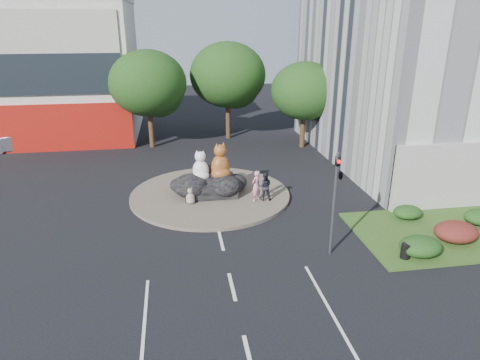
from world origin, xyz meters
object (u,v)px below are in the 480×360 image
at_px(cat_tabby, 220,161).
at_px(pedestrian_pink, 256,186).
at_px(kitten_calico, 190,195).
at_px(litter_bin, 406,251).
at_px(parked_car, 17,143).
at_px(cat_white, 201,165).
at_px(pedestrian_dark, 265,186).
at_px(kitten_white, 234,189).

distance_m(cat_tabby, pedestrian_pink, 2.82).
height_order(kitten_calico, litter_bin, kitten_calico).
bearing_deg(parked_car, cat_white, -143.50).
relative_size(kitten_calico, pedestrian_pink, 0.53).
height_order(cat_tabby, pedestrian_pink, cat_tabby).
bearing_deg(pedestrian_dark, litter_bin, 133.66).
xyz_separation_m(pedestrian_pink, litter_bin, (5.56, -7.55, -0.66)).
height_order(cat_tabby, parked_car, cat_tabby).
xyz_separation_m(cat_tabby, pedestrian_pink, (1.94, -1.72, -1.12)).
bearing_deg(pedestrian_dark, cat_white, -13.31).
relative_size(cat_white, pedestrian_pink, 1.03).
bearing_deg(pedestrian_pink, cat_white, -66.70).
bearing_deg(litter_bin, cat_white, 133.73).
height_order(cat_white, parked_car, cat_white).
bearing_deg(cat_white, kitten_calico, -103.50).
bearing_deg(kitten_white, cat_tabby, 131.51).
bearing_deg(parked_car, litter_bin, -145.81).
bearing_deg(cat_tabby, cat_white, 166.94).
distance_m(cat_tabby, litter_bin, 12.05).
bearing_deg(litter_bin, pedestrian_pink, 126.34).
distance_m(cat_white, kitten_calico, 2.11).
relative_size(kitten_white, litter_bin, 1.08).
bearing_deg(cat_tabby, kitten_calico, -161.05).
bearing_deg(litter_bin, pedestrian_dark, 123.68).
relative_size(kitten_calico, kitten_white, 1.28).
relative_size(kitten_calico, litter_bin, 1.39).
distance_m(cat_tabby, parked_car, 20.35).
xyz_separation_m(kitten_calico, parked_car, (-14.02, 13.99, 0.01)).
height_order(cat_white, pedestrian_pink, cat_white).
bearing_deg(cat_white, pedestrian_dark, -8.99).
height_order(pedestrian_pink, litter_bin, pedestrian_pink).
xyz_separation_m(kitten_white, litter_bin, (6.72, -8.60, -0.11)).
distance_m(parked_car, litter_bin, 32.01).
bearing_deg(parked_car, pedestrian_pink, -141.35).
distance_m(kitten_white, parked_car, 21.31).
bearing_deg(parked_car, kitten_calico, -148.02).
distance_m(kitten_white, pedestrian_pink, 1.66).
height_order(cat_tabby, pedestrian_dark, cat_tabby).
bearing_deg(pedestrian_dark, pedestrian_pink, 8.97).
bearing_deg(kitten_calico, cat_tabby, 38.90).
distance_m(pedestrian_pink, parked_car, 22.88).
distance_m(kitten_calico, kitten_white, 2.91).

